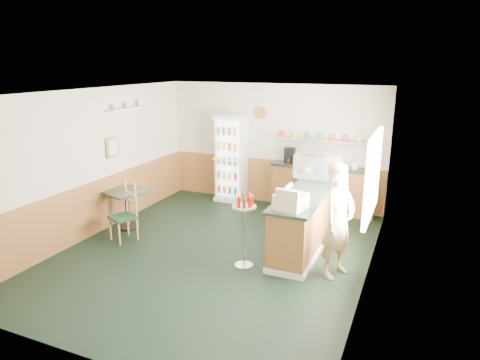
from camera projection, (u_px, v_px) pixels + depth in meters
The scene contains 13 objects.
ground at pixel (215, 252), 7.34m from camera, with size 6.00×6.00×0.00m, color black.
room_envelope at pixel (221, 156), 7.67m from camera, with size 5.04×6.02×2.72m.
service_counter at pixel (309, 217), 7.66m from camera, with size 0.68×3.01×1.01m.
back_counter at pixel (322, 187), 9.22m from camera, with size 2.24×0.42×1.69m.
drinks_fridge at pixel (231, 158), 9.86m from camera, with size 0.66×0.55×2.01m.
display_case at pixel (318, 167), 7.95m from camera, with size 0.87×0.46×0.50m.
cash_register at pixel (291, 201), 6.42m from camera, with size 0.41×0.43×0.24m, color beige.
shopkeeper at pixel (338, 221), 6.34m from camera, with size 0.59×0.42×1.76m, color tan.
condiment_stand at pixel (244, 219), 6.63m from camera, with size 0.38×0.38×1.18m.
newspaper_rack at pixel (288, 207), 7.64m from camera, with size 0.09×0.41×0.83m.
cafe_table at pixel (127, 202), 8.25m from camera, with size 0.86×0.86×0.76m.
cafe_chair at pixel (125, 209), 7.76m from camera, with size 0.55×0.55×1.11m.
dog_doorstop at pixel (271, 230), 7.92m from camera, with size 0.25×0.32×0.30m.
Camera 1 is at (3.06, -6.02, 3.16)m, focal length 32.00 mm.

